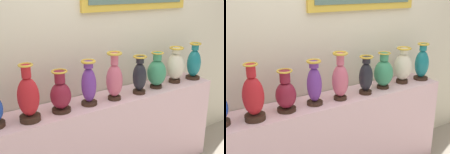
# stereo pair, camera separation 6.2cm
# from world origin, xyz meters

# --- Properties ---
(display_shelf) EXTENTS (2.19, 0.37, 0.84)m
(display_shelf) POSITION_xyz_m (0.00, 0.00, 0.42)
(display_shelf) COLOR beige
(display_shelf) RESTS_ON ground_plane
(back_wall) EXTENTS (4.93, 0.14, 2.96)m
(back_wall) POSITION_xyz_m (0.01, 0.24, 1.49)
(back_wall) COLOR beige
(back_wall) RESTS_ON ground_plane
(vase_crimson) EXTENTS (0.15, 0.15, 0.42)m
(vase_crimson) POSITION_xyz_m (-0.75, -0.06, 1.02)
(vase_crimson) COLOR #382319
(vase_crimson) RESTS_ON display_shelf
(vase_burgundy) EXTENTS (0.16, 0.16, 0.33)m
(vase_burgundy) POSITION_xyz_m (-0.49, -0.04, 0.98)
(vase_burgundy) COLOR #382319
(vase_burgundy) RESTS_ON display_shelf
(vase_violet) EXTENTS (0.13, 0.13, 0.37)m
(vase_violet) POSITION_xyz_m (-0.25, -0.04, 1.01)
(vase_violet) COLOR #382319
(vase_violet) RESTS_ON display_shelf
(vase_rose) EXTENTS (0.14, 0.14, 0.41)m
(vase_rose) POSITION_xyz_m (-0.01, -0.05, 1.02)
(vase_rose) COLOR #382319
(vase_rose) RESTS_ON display_shelf
(vase_onyx) EXTENTS (0.12, 0.12, 0.35)m
(vase_onyx) POSITION_xyz_m (0.26, -0.06, 1.00)
(vase_onyx) COLOR #382319
(vase_onyx) RESTS_ON display_shelf
(vase_jade) EXTENTS (0.18, 0.18, 0.35)m
(vase_jade) POSITION_xyz_m (0.49, -0.03, 0.99)
(vase_jade) COLOR #382319
(vase_jade) RESTS_ON display_shelf
(vase_ivory) EXTENTS (0.18, 0.18, 0.36)m
(vase_ivory) POSITION_xyz_m (0.75, -0.01, 1.01)
(vase_ivory) COLOR #382319
(vase_ivory) RESTS_ON display_shelf
(vase_teal) EXTENTS (0.14, 0.14, 0.38)m
(vase_teal) POSITION_xyz_m (1.00, -0.03, 1.01)
(vase_teal) COLOR #382319
(vase_teal) RESTS_ON display_shelf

